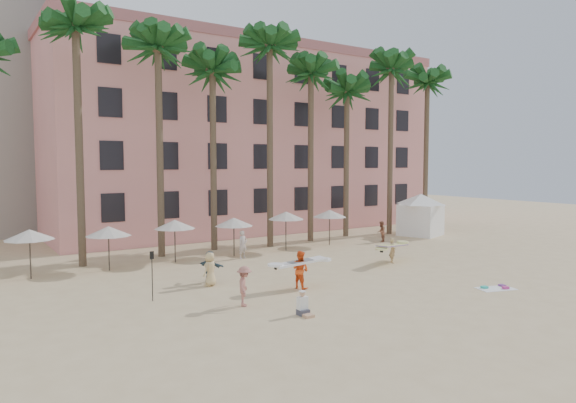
# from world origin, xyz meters

# --- Properties ---
(ground) EXTENTS (120.00, 120.00, 0.00)m
(ground) POSITION_xyz_m (0.00, 0.00, 0.00)
(ground) COLOR #D1B789
(ground) RESTS_ON ground
(pink_hotel) EXTENTS (35.00, 14.00, 16.00)m
(pink_hotel) POSITION_xyz_m (7.00, 26.00, 8.00)
(pink_hotel) COLOR pink
(pink_hotel) RESTS_ON ground
(palm_row) EXTENTS (44.40, 5.40, 16.30)m
(palm_row) POSITION_xyz_m (0.51, 15.00, 12.97)
(palm_row) COLOR brown
(palm_row) RESTS_ON ground
(umbrella_row) EXTENTS (22.50, 2.70, 2.73)m
(umbrella_row) POSITION_xyz_m (-3.00, 12.50, 2.33)
(umbrella_row) COLOR #332B23
(umbrella_row) RESTS_ON ground
(cabana) EXTENTS (5.69, 5.69, 3.50)m
(cabana) POSITION_xyz_m (16.53, 12.40, 2.07)
(cabana) COLOR white
(cabana) RESTS_ON ground
(beach_towel) EXTENTS (2.02, 1.49, 0.14)m
(beach_towel) POSITION_xyz_m (5.59, -2.31, 0.03)
(beach_towel) COLOR white
(beach_towel) RESTS_ON ground
(carrier_yellow) EXTENTS (3.19, 1.84, 1.56)m
(carrier_yellow) POSITION_xyz_m (5.98, 5.10, 0.91)
(carrier_yellow) COLOR tan
(carrier_yellow) RESTS_ON ground
(carrier_white) EXTENTS (2.78, 1.04, 1.84)m
(carrier_white) POSITION_xyz_m (-2.32, 3.02, 0.98)
(carrier_white) COLOR #FF561A
(carrier_white) RESTS_ON ground
(beachgoers) EXTENTS (18.34, 10.85, 1.80)m
(beachgoers) POSITION_xyz_m (-2.24, 6.55, 0.84)
(beachgoers) COLOR #C0B0AA
(beachgoers) RESTS_ON ground
(paddle) EXTENTS (0.18, 0.04, 2.23)m
(paddle) POSITION_xyz_m (-9.10, 4.71, 1.41)
(paddle) COLOR black
(paddle) RESTS_ON ground
(seated_man) EXTENTS (0.43, 0.75, 0.97)m
(seated_man) POSITION_xyz_m (-4.74, -0.68, 0.34)
(seated_man) COLOR #3F3F4C
(seated_man) RESTS_ON ground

